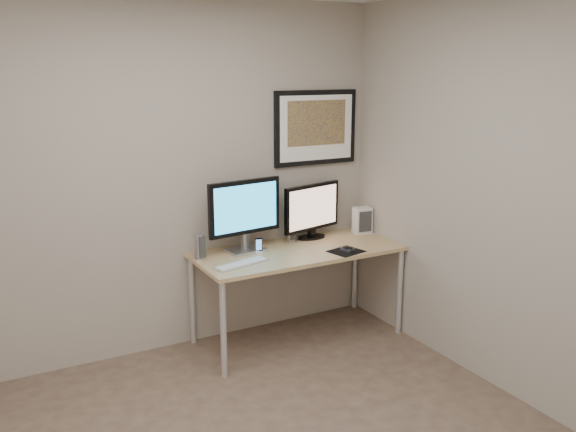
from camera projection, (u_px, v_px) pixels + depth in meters
name	position (u px, v px, depth m)	size (l,w,h in m)	color
room	(219.00, 154.00, 3.24)	(3.60, 3.60, 3.60)	white
desk	(298.00, 258.00, 4.70)	(1.60, 0.70, 0.73)	olive
framed_art	(316.00, 128.00, 4.92)	(0.75, 0.04, 0.60)	black
monitor_large	(245.00, 212.00, 4.57)	(0.61, 0.23, 0.55)	#AEAEB3
monitor_tv	(312.00, 210.00, 4.94)	(0.57, 0.19, 0.45)	black
speaker_left	(199.00, 246.00, 4.43)	(0.08, 0.08, 0.19)	#AEAEB3
speaker_right	(291.00, 230.00, 4.90)	(0.07, 0.07, 0.18)	#AEAEB3
phone_dock	(259.00, 245.00, 4.59)	(0.05, 0.05, 0.12)	black
keyboard	(242.00, 264.00, 4.32)	(0.42, 0.11, 0.01)	silver
mousepad	(346.00, 251.00, 4.64)	(0.24, 0.21, 0.00)	black
mouse	(347.00, 248.00, 4.65)	(0.05, 0.10, 0.03)	black
fan_unit	(362.00, 220.00, 5.14)	(0.14, 0.11, 0.22)	silver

